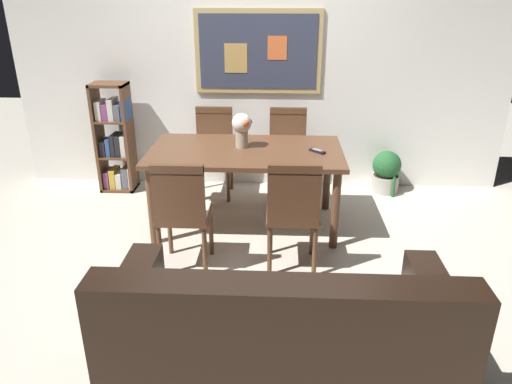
{
  "coord_description": "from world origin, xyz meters",
  "views": [
    {
      "loc": [
        0.21,
        -3.43,
        2.04
      ],
      "look_at": [
        0.05,
        -0.17,
        0.65
      ],
      "focal_mm": 33.71,
      "sensor_mm": 36.0,
      "label": 1
    }
  ],
  "objects_px": {
    "leather_couch": "(280,341)",
    "potted_ivy": "(386,172)",
    "dining_table": "(246,159)",
    "dining_chair_near_right": "(293,207)",
    "flower_vase": "(242,127)",
    "bookshelf": "(116,142)",
    "dining_chair_far_left": "(214,144)",
    "tv_remote": "(317,151)",
    "dining_chair_near_left": "(182,208)",
    "dining_chair_far_right": "(288,145)"
  },
  "relations": [
    {
      "from": "flower_vase",
      "to": "potted_ivy",
      "type": "bearing_deg",
      "value": 28.31
    },
    {
      "from": "leather_couch",
      "to": "potted_ivy",
      "type": "height_order",
      "value": "leather_couch"
    },
    {
      "from": "potted_ivy",
      "to": "flower_vase",
      "type": "distance_m",
      "value": 1.82
    },
    {
      "from": "dining_chair_far_left",
      "to": "leather_couch",
      "type": "relative_size",
      "value": 0.51
    },
    {
      "from": "dining_table",
      "to": "flower_vase",
      "type": "bearing_deg",
      "value": 116.98
    },
    {
      "from": "dining_chair_near_right",
      "to": "leather_couch",
      "type": "relative_size",
      "value": 0.51
    },
    {
      "from": "dining_chair_near_right",
      "to": "flower_vase",
      "type": "height_order",
      "value": "flower_vase"
    },
    {
      "from": "bookshelf",
      "to": "potted_ivy",
      "type": "relative_size",
      "value": 2.12
    },
    {
      "from": "dining_chair_far_right",
      "to": "tv_remote",
      "type": "distance_m",
      "value": 0.87
    },
    {
      "from": "dining_chair_near_right",
      "to": "bookshelf",
      "type": "height_order",
      "value": "bookshelf"
    },
    {
      "from": "leather_couch",
      "to": "dining_chair_near_right",
      "type": "bearing_deg",
      "value": 85.77
    },
    {
      "from": "tv_remote",
      "to": "dining_chair_near_left",
      "type": "bearing_deg",
      "value": -143.56
    },
    {
      "from": "leather_couch",
      "to": "dining_chair_near_left",
      "type": "bearing_deg",
      "value": 122.37
    },
    {
      "from": "dining_chair_near_left",
      "to": "flower_vase",
      "type": "distance_m",
      "value": 1.03
    },
    {
      "from": "dining_chair_far_left",
      "to": "dining_chair_far_right",
      "type": "bearing_deg",
      "value": 0.27
    },
    {
      "from": "dining_chair_near_left",
      "to": "bookshelf",
      "type": "height_order",
      "value": "bookshelf"
    },
    {
      "from": "dining_chair_near_left",
      "to": "tv_remote",
      "type": "xyz_separation_m",
      "value": [
        1.04,
        0.77,
        0.21
      ]
    },
    {
      "from": "dining_table",
      "to": "bookshelf",
      "type": "bearing_deg",
      "value": 150.76
    },
    {
      "from": "bookshelf",
      "to": "potted_ivy",
      "type": "distance_m",
      "value": 2.91
    },
    {
      "from": "bookshelf",
      "to": "flower_vase",
      "type": "distance_m",
      "value": 1.63
    },
    {
      "from": "dining_table",
      "to": "bookshelf",
      "type": "height_order",
      "value": "bookshelf"
    },
    {
      "from": "dining_chair_near_right",
      "to": "tv_remote",
      "type": "relative_size",
      "value": 6.42
    },
    {
      "from": "leather_couch",
      "to": "flower_vase",
      "type": "relative_size",
      "value": 5.86
    },
    {
      "from": "dining_chair_near_right",
      "to": "bookshelf",
      "type": "distance_m",
      "value": 2.43
    },
    {
      "from": "dining_chair_near_left",
      "to": "flower_vase",
      "type": "relative_size",
      "value": 2.96
    },
    {
      "from": "flower_vase",
      "to": "tv_remote",
      "type": "xyz_separation_m",
      "value": [
        0.66,
        -0.11,
        -0.17
      ]
    },
    {
      "from": "dining_chair_far_right",
      "to": "leather_couch",
      "type": "xyz_separation_m",
      "value": [
        -0.06,
        -2.74,
        -0.23
      ]
    },
    {
      "from": "dining_chair_near_right",
      "to": "potted_ivy",
      "type": "bearing_deg",
      "value": 57.53
    },
    {
      "from": "leather_couch",
      "to": "dining_table",
      "type": "bearing_deg",
      "value": 99.15
    },
    {
      "from": "dining_table",
      "to": "dining_chair_near_right",
      "type": "height_order",
      "value": "dining_chair_near_right"
    },
    {
      "from": "dining_chair_far_left",
      "to": "leather_couch",
      "type": "distance_m",
      "value": 2.83
    },
    {
      "from": "dining_chair_near_right",
      "to": "potted_ivy",
      "type": "xyz_separation_m",
      "value": [
        1.04,
        1.64,
        -0.31
      ]
    },
    {
      "from": "dining_table",
      "to": "tv_remote",
      "type": "xyz_separation_m",
      "value": [
        0.62,
        -0.04,
        0.1
      ]
    },
    {
      "from": "dining_chair_far_left",
      "to": "flower_vase",
      "type": "height_order",
      "value": "flower_vase"
    },
    {
      "from": "dining_chair_near_left",
      "to": "bookshelf",
      "type": "bearing_deg",
      "value": 122.29
    },
    {
      "from": "dining_chair_near_right",
      "to": "potted_ivy",
      "type": "height_order",
      "value": "dining_chair_near_right"
    },
    {
      "from": "bookshelf",
      "to": "potted_ivy",
      "type": "height_order",
      "value": "bookshelf"
    },
    {
      "from": "potted_ivy",
      "to": "tv_remote",
      "type": "relative_size",
      "value": 3.84
    },
    {
      "from": "dining_chair_near_left",
      "to": "leather_couch",
      "type": "distance_m",
      "value": 1.39
    },
    {
      "from": "leather_couch",
      "to": "potted_ivy",
      "type": "distance_m",
      "value": 3.06
    },
    {
      "from": "dining_chair_far_left",
      "to": "bookshelf",
      "type": "bearing_deg",
      "value": 177.56
    },
    {
      "from": "leather_couch",
      "to": "dining_chair_far_right",
      "type": "bearing_deg",
      "value": 88.65
    },
    {
      "from": "dining_table",
      "to": "dining_chair_near_right",
      "type": "distance_m",
      "value": 0.88
    },
    {
      "from": "bookshelf",
      "to": "tv_remote",
      "type": "bearing_deg",
      "value": -22.31
    },
    {
      "from": "potted_ivy",
      "to": "flower_vase",
      "type": "bearing_deg",
      "value": -151.69
    },
    {
      "from": "dining_table",
      "to": "leather_couch",
      "type": "height_order",
      "value": "leather_couch"
    },
    {
      "from": "dining_chair_near_right",
      "to": "potted_ivy",
      "type": "relative_size",
      "value": 1.67
    },
    {
      "from": "dining_chair_near_left",
      "to": "dining_chair_near_right",
      "type": "bearing_deg",
      "value": 3.07
    },
    {
      "from": "dining_table",
      "to": "dining_chair_far_left",
      "type": "relative_size",
      "value": 1.87
    },
    {
      "from": "dining_chair_far_right",
      "to": "tv_remote",
      "type": "relative_size",
      "value": 6.42
    }
  ]
}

